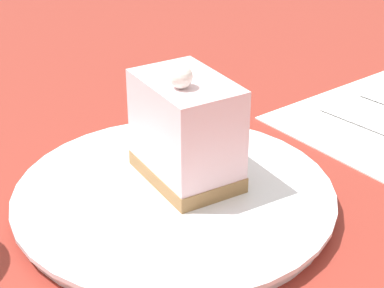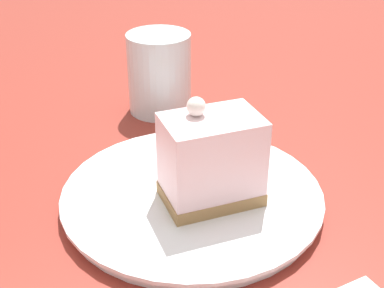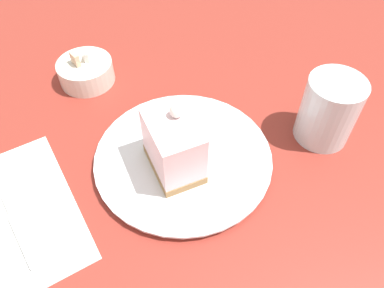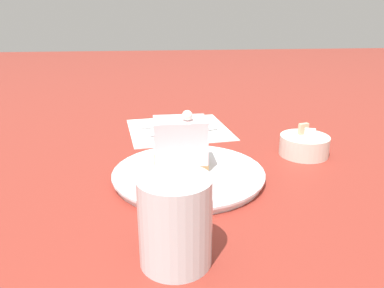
# 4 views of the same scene
# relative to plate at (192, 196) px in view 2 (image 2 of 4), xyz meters

# --- Properties ---
(ground_plane) EXTENTS (4.00, 4.00, 0.00)m
(ground_plane) POSITION_rel_plate_xyz_m (-0.03, 0.01, -0.01)
(ground_plane) COLOR maroon
(plate) EXTENTS (0.26, 0.26, 0.01)m
(plate) POSITION_rel_plate_xyz_m (0.00, 0.00, 0.00)
(plate) COLOR white
(plate) RESTS_ON ground_plane
(cake_slice) EXTENTS (0.06, 0.09, 0.10)m
(cake_slice) POSITION_rel_plate_xyz_m (-0.02, -0.01, 0.05)
(cake_slice) COLOR #9E7547
(cake_slice) RESTS_ON plate
(drinking_glass) EXTENTS (0.08, 0.08, 0.11)m
(drinking_glass) POSITION_rel_plate_xyz_m (0.22, -0.03, 0.04)
(drinking_glass) COLOR silver
(drinking_glass) RESTS_ON ground_plane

